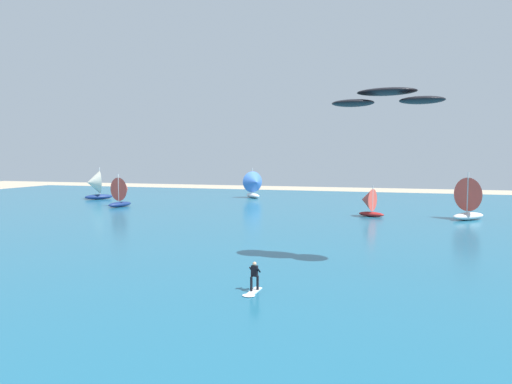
{
  "coord_description": "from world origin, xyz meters",
  "views": [
    {
      "loc": [
        8.06,
        -5.62,
        7.58
      ],
      "look_at": [
        0.22,
        20.35,
        5.5
      ],
      "focal_mm": 32.2,
      "sensor_mm": 36.0,
      "label": 1
    }
  ],
  "objects": [
    {
      "name": "sailboat_outermost",
      "position": [
        -16.25,
        73.88,
        2.58
      ],
      "size": [
        4.71,
        4.84,
        5.42
      ],
      "color": "white",
      "rests_on": "ocean"
    },
    {
      "name": "sailboat_far_left",
      "position": [
        4.97,
        53.42,
        1.89
      ],
      "size": [
        3.49,
        3.1,
        3.92
      ],
      "color": "maroon",
      "rests_on": "ocean"
    },
    {
      "name": "ocean",
      "position": [
        0.0,
        50.01,
        0.05
      ],
      "size": [
        160.0,
        90.0,
        0.1
      ],
      "primitive_type": "cube",
      "color": "#1E607F",
      "rests_on": "ground"
    },
    {
      "name": "sailboat_leading",
      "position": [
        -31.11,
        54.51,
        2.37
      ],
      "size": [
        3.85,
        4.4,
        4.95
      ],
      "color": "navy",
      "rests_on": "ocean"
    },
    {
      "name": "kite",
      "position": [
        7.47,
        26.09,
        11.47
      ],
      "size": [
        7.43,
        2.97,
        1.1
      ],
      "color": "black"
    },
    {
      "name": "sailboat_anchored_offshore",
      "position": [
        -42.41,
        63.19,
        2.68
      ],
      "size": [
        4.97,
        4.97,
        5.63
      ],
      "color": "navy",
      "rests_on": "ocean"
    },
    {
      "name": "kitesurfer",
      "position": [
        0.73,
        18.16,
        0.7
      ],
      "size": [
        0.73,
        1.97,
        1.67
      ],
      "color": "white",
      "rests_on": "ocean"
    },
    {
      "name": "sailboat_trailing",
      "position": [
        17.11,
        53.98,
        2.7
      ],
      "size": [
        5.05,
        4.95,
        5.67
      ],
      "color": "silver",
      "rests_on": "ocean"
    }
  ]
}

